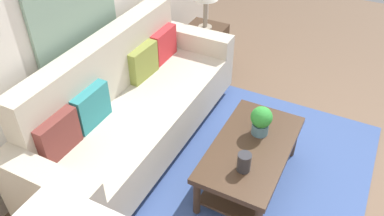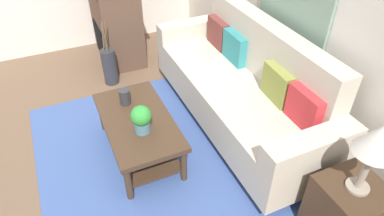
{
  "view_description": "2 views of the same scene",
  "coord_description": "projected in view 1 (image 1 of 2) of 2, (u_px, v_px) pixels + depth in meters",
  "views": [
    {
      "loc": [
        -2.31,
        -0.17,
        2.61
      ],
      "look_at": [
        0.1,
        1.06,
        0.48
      ],
      "focal_mm": 36.28,
      "sensor_mm": 36.0,
      "label": 1
    },
    {
      "loc": [
        2.31,
        -0.09,
        2.44
      ],
      "look_at": [
        0.02,
        0.94,
        0.45
      ],
      "focal_mm": 31.92,
      "sensor_mm": 36.0,
      "label": 2
    }
  ],
  "objects": [
    {
      "name": "throw_pillow_olive",
      "position": [
        142.0,
        62.0,
        3.67
      ],
      "size": [
        0.37,
        0.14,
        0.32
      ],
      "primitive_type": "cube",
      "rotation": [
        0.0,
        0.0,
        -0.06
      ],
      "color": "olive",
      "rests_on": "couch"
    },
    {
      "name": "throw_pillow_maroon",
      "position": [
        57.0,
        135.0,
        2.86
      ],
      "size": [
        0.36,
        0.13,
        0.32
      ],
      "primitive_type": "cube",
      "rotation": [
        0.0,
        0.0,
        -0.02
      ],
      "color": "brown",
      "rests_on": "couch"
    },
    {
      "name": "couch",
      "position": [
        133.0,
        109.0,
        3.51
      ],
      "size": [
        2.43,
        0.84,
        1.08
      ],
      "color": "beige",
      "rests_on": "ground_plane"
    },
    {
      "name": "area_rug",
      "position": [
        242.0,
        173.0,
        3.47
      ],
      "size": [
        2.41,
        2.08,
        0.01
      ],
      "primitive_type": "cube",
      "color": "#3D5693",
      "rests_on": "ground_plane"
    },
    {
      "name": "throw_pillow_teal",
      "position": [
        90.0,
        107.0,
        3.13
      ],
      "size": [
        0.36,
        0.12,
        0.32
      ],
      "primitive_type": "cube",
      "rotation": [
        0.0,
        0.0,
        0.0
      ],
      "color": "teal",
      "rests_on": "couch"
    },
    {
      "name": "tabletop_vase",
      "position": [
        244.0,
        162.0,
        2.89
      ],
      "size": [
        0.11,
        0.11,
        0.16
      ],
      "primitive_type": "cylinder",
      "color": "#2D2D33",
      "rests_on": "coffee_table"
    },
    {
      "name": "ground_plane",
      "position": [
        297.0,
        193.0,
        3.3
      ],
      "size": [
        9.12,
        9.12,
        0.0
      ],
      "primitive_type": "plane",
      "color": "brown"
    },
    {
      "name": "side_table",
      "position": [
        205.0,
        49.0,
        4.66
      ],
      "size": [
        0.44,
        0.44,
        0.56
      ],
      "primitive_type": "cube",
      "color": "#422D1E",
      "rests_on": "ground_plane"
    },
    {
      "name": "coffee_table",
      "position": [
        250.0,
        156.0,
        3.21
      ],
      "size": [
        1.1,
        0.6,
        0.43
      ],
      "color": "#422D1E",
      "rests_on": "ground_plane"
    },
    {
      "name": "throw_pillow_crimson",
      "position": [
        163.0,
        44.0,
        3.94
      ],
      "size": [
        0.36,
        0.12,
        0.32
      ],
      "primitive_type": "cube",
      "rotation": [
        0.0,
        0.0,
        -0.01
      ],
      "color": "red",
      "rests_on": "couch"
    },
    {
      "name": "potted_plant_tabletop",
      "position": [
        261.0,
        120.0,
        3.17
      ],
      "size": [
        0.18,
        0.18,
        0.26
      ],
      "color": "slate",
      "rests_on": "coffee_table"
    }
  ]
}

